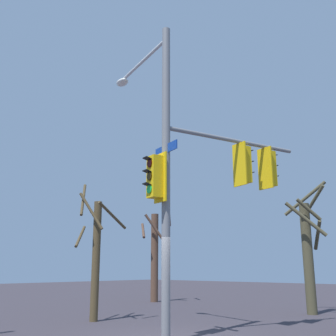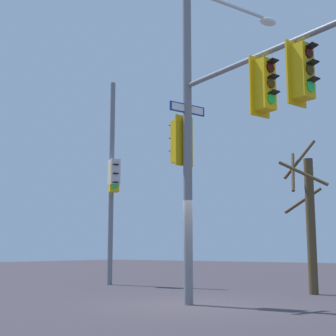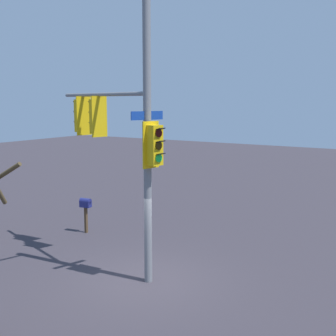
# 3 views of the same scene
# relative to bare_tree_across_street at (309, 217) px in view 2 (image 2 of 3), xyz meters

# --- Properties ---
(ground_plane) EXTENTS (80.00, 80.00, 0.00)m
(ground_plane) POSITION_rel_bare_tree_across_street_xyz_m (-1.17, -4.50, -2.27)
(ground_plane) COLOR #373239
(main_signal_pole_assembly) EXTENTS (5.11, 4.71, 8.42)m
(main_signal_pole_assembly) POSITION_rel_bare_tree_across_street_xyz_m (-0.24, -4.67, 2.43)
(main_signal_pole_assembly) COLOR slate
(main_signal_pole_assembly) RESTS_ON ground
(secondary_pole_assembly) EXTENTS (0.70, 0.54, 7.89)m
(secondary_pole_assembly) POSITION_rel_bare_tree_across_street_xyz_m (-7.53, -0.61, 1.77)
(secondary_pole_assembly) COLOR slate
(secondary_pole_assembly) RESTS_ON ground
(bare_tree_across_street) EXTENTS (1.69, 1.71, 4.77)m
(bare_tree_across_street) POSITION_rel_bare_tree_across_street_xyz_m (0.00, 0.00, 0.00)
(bare_tree_across_street) COLOR #4B3E26
(bare_tree_across_street) RESTS_ON ground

